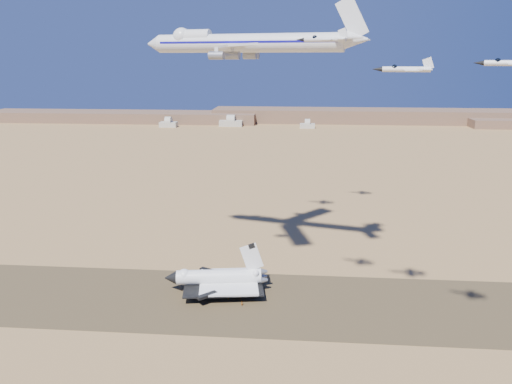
# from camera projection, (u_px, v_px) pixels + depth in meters

# --- Properties ---
(ground) EXTENTS (1200.00, 1200.00, 0.00)m
(ground) POSITION_uv_depth(u_px,v_px,m) (220.00, 301.00, 186.12)
(ground) COLOR #A27848
(ground) RESTS_ON ground
(runway) EXTENTS (600.00, 50.00, 0.06)m
(runway) POSITION_uv_depth(u_px,v_px,m) (220.00, 300.00, 186.11)
(runway) COLOR brown
(runway) RESTS_ON ground
(ridgeline) EXTENTS (960.00, 90.00, 18.00)m
(ridgeline) POSITION_uv_depth(u_px,v_px,m) (325.00, 117.00, 686.11)
(ridgeline) COLOR brown
(ridgeline) RESTS_ON ground
(hangars) EXTENTS (200.50, 29.50, 30.00)m
(hangars) POSITION_uv_depth(u_px,v_px,m) (227.00, 123.00, 650.20)
(hangars) COLOR #B6B3A1
(hangars) RESTS_ON ground
(shuttle) EXTENTS (39.75, 28.02, 19.53)m
(shuttle) POSITION_uv_depth(u_px,v_px,m) (218.00, 278.00, 192.53)
(shuttle) COLOR white
(shuttle) RESTS_ON runway
(carrier_747) EXTENTS (86.52, 65.14, 21.53)m
(carrier_747) POSITION_uv_depth(u_px,v_px,m) (240.00, 43.00, 186.25)
(carrier_747) COLOR silver
(crew_a) EXTENTS (0.46, 0.65, 1.68)m
(crew_a) POSITION_uv_depth(u_px,v_px,m) (228.00, 297.00, 186.58)
(crew_a) COLOR #B8570A
(crew_a) RESTS_ON runway
(crew_b) EXTENTS (0.86, 0.84, 1.58)m
(crew_b) POSITION_uv_depth(u_px,v_px,m) (242.00, 304.00, 182.08)
(crew_b) COLOR #B8570A
(crew_b) RESTS_ON runway
(crew_c) EXTENTS (1.14, 0.87, 1.74)m
(crew_c) POSITION_uv_depth(u_px,v_px,m) (240.00, 296.00, 187.56)
(crew_c) COLOR #B8570A
(crew_c) RESTS_ON runway
(chase_jet_a) EXTENTS (14.13, 8.31, 3.62)m
(chase_jet_a) POSITION_uv_depth(u_px,v_px,m) (324.00, 39.00, 134.92)
(chase_jet_a) COLOR silver
(chase_jet_b) EXTENTS (15.60, 8.56, 3.89)m
(chase_jet_b) POSITION_uv_depth(u_px,v_px,m) (405.00, 69.00, 130.75)
(chase_jet_b) COLOR silver
(chase_jet_c) EXTENTS (13.34, 7.85, 3.42)m
(chase_jet_c) POSITION_uv_depth(u_px,v_px,m) (510.00, 63.00, 109.61)
(chase_jet_c) COLOR silver
(chase_jet_e) EXTENTS (15.96, 8.78, 3.98)m
(chase_jet_e) POSITION_uv_depth(u_px,v_px,m) (286.00, 44.00, 224.85)
(chase_jet_e) COLOR silver
(chase_jet_f) EXTENTS (15.55, 8.74, 3.90)m
(chase_jet_f) POSITION_uv_depth(u_px,v_px,m) (342.00, 43.00, 245.82)
(chase_jet_f) COLOR silver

